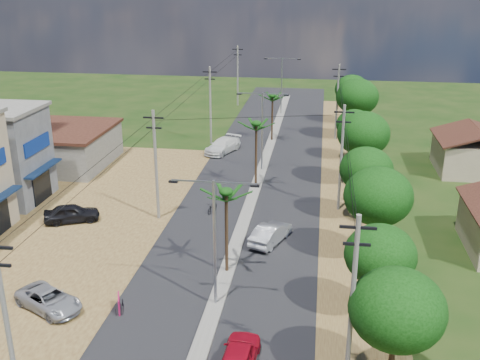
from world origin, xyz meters
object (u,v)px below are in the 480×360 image
Objects in this scene: car_parked_silver at (49,300)px; car_parked_dark at (72,214)px; roadside_sign at (119,304)px; car_red_near at (239,357)px; car_white_far at (223,146)px; car_silver_mid at (271,234)px.

car_parked_silver is 12.76m from car_parked_dark.
roadside_sign is (4.15, 0.41, -0.12)m from car_parked_silver.
car_red_near reaches higher than car_parked_silver.
car_white_far reaches higher than car_red_near.
car_red_near is 0.98× the size of car_parked_silver.
car_red_near is 14.41m from car_silver_mid.
car_silver_mid is 1.00× the size of car_parked_silver.
car_parked_dark is (-8.65, -20.30, -0.04)m from car_white_far.
car_silver_mid reaches higher than car_parked_silver.
car_silver_mid is 0.83× the size of car_white_far.
car_parked_silver is (-4.65, -32.42, -0.16)m from car_white_far.
car_silver_mid is 13.02m from roadside_sign.
car_silver_mid is at bearing 32.11° from roadside_sign.
car_parked_silver is (-11.88, 3.69, -0.12)m from car_red_near.
car_silver_mid reaches higher than roadside_sign.
car_parked_silver is 3.83× the size of roadside_sign.
car_red_near is 22.40m from car_parked_dark.
car_parked_dark is at bearing 16.04° from car_silver_mid.
car_parked_dark is (-4.00, 12.11, 0.12)m from car_parked_silver.
roadside_sign is at bearing -25.83° from car_red_near.
car_red_near is 12.44m from car_parked_silver.
car_white_far is at bearing -50.10° from car_silver_mid.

